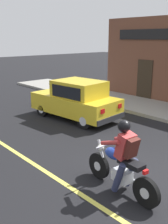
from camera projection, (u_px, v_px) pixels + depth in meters
The scene contains 5 objects.
ground_plane at pixel (163, 180), 6.09m from camera, with size 80.00×80.00×0.00m, color black.
sidewalk_curb at pixel (166, 111), 11.54m from camera, with size 2.60×22.00×0.14m, color gray.
lane_stripe at pixel (28, 160), 7.06m from camera, with size 0.12×19.80×0.01m, color #D1C64C.
motorcycle_with_rider at pixel (122, 163), 5.48m from camera, with size 0.59×2.02×1.62m.
car_hatchback at pixel (76, 100), 10.56m from camera, with size 1.95×3.90×1.57m.
Camera 1 is at (-5.01, -2.77, 3.20)m, focal length 42.00 mm.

